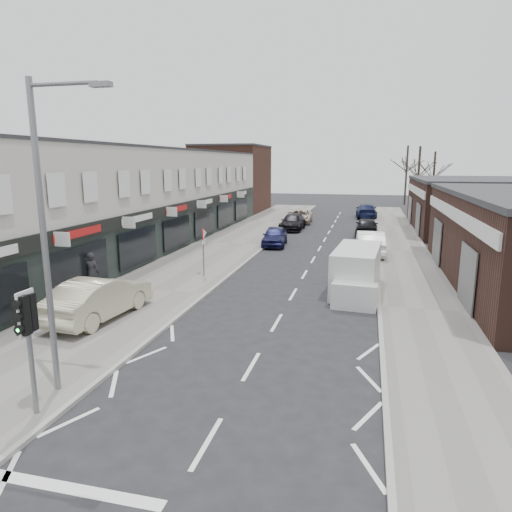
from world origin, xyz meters
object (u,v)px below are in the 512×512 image
Objects in this scene: warning_sign at (204,238)px; parked_car_right_a at (370,243)px; pedestrian at (92,272)px; parked_car_right_b at (367,226)px; sedan_on_pavement at (99,298)px; parked_car_left_c at (301,216)px; traffic_light at (27,324)px; parked_car_left_b at (293,222)px; white_van at (356,272)px; street_lamp at (48,224)px; parked_car_right_c at (366,211)px; parked_car_left_a at (275,236)px.

warning_sign is 0.54× the size of parked_car_right_a.
parked_car_right_b is (12.45, 21.17, -0.29)m from pedestrian.
sedan_on_pavement reaches higher than parked_car_left_c.
traffic_light is 0.68× the size of parked_car_right_b.
warning_sign reaches higher than sedan_on_pavement.
parked_car_left_b is at bearing -14.71° from parked_car_right_b.
white_van reaches higher than parked_car_right_b.
street_lamp is 4.21× the size of pedestrian.
parked_car_left_c is (5.80, 28.04, -0.41)m from pedestrian.
warning_sign reaches higher than parked_car_right_b.
traffic_light reaches higher than parked_car_right_b.
sedan_on_pavement is (-1.62, -7.43, -1.26)m from warning_sign.
traffic_light is 0.63× the size of parked_car_left_b.
sedan_on_pavement is 0.92× the size of parked_car_right_c.
parked_car_left_c is 1.05× the size of parked_car_right_b.
street_lamp is 2.96× the size of warning_sign.
pedestrian is at bearing -105.00° from parked_car_left_c.
traffic_light is 32.84m from parked_car_left_b.
traffic_light is 0.62× the size of sedan_on_pavement.
parked_car_right_c is (6.53, 19.45, 0.07)m from parked_car_left_a.
traffic_light is 31.92m from parked_car_right_b.
traffic_light reaches higher than parked_car_right_c.
white_van is at bearing 83.19° from parked_car_right_a.
parked_car_right_a reaches higher than parked_car_left_c.
street_lamp reaches higher than parked_car_right_c.
parked_car_left_b is 0.98× the size of parked_car_right_a.
parked_car_left_b is (1.76, 18.76, -1.49)m from warning_sign.
parked_car_left_a is (1.13, 23.19, -3.91)m from street_lamp.
traffic_light is at bearing -84.12° from street_lamp.
white_van reaches higher than parked_car_left_b.
parked_car_right_b is (0.39, 17.94, -0.24)m from white_van.
traffic_light is 14.96m from white_van.
traffic_light is at bearing 77.39° from parked_car_right_c.
parked_car_left_a is (5.80, 14.63, -0.36)m from pedestrian.
parked_car_left_b is 12.87m from parked_car_right_c.
sedan_on_pavement is 26.34m from parked_car_right_b.
parked_car_right_c is (8.29, 29.85, -1.42)m from warning_sign.
sedan_on_pavement reaches higher than parked_car_left_a.
parked_car_left_b is 1.07× the size of parked_car_right_b.
sedan_on_pavement is at bearing 109.86° from traffic_light.
parked_car_right_c is (6.53, 6.04, 0.12)m from parked_car_left_c.
parked_car_right_a is (8.66, 8.45, -1.38)m from warning_sign.
pedestrian is 36.25m from parked_car_right_c.
white_van is at bearing -7.20° from warning_sign.
parked_car_left_c is (-6.26, 24.82, -0.35)m from white_van.
parked_car_left_b is at bearing 87.96° from street_lamp.
parked_car_right_c is (6.53, 11.09, 0.07)m from parked_car_left_b.
parked_car_left_b is at bearing 88.25° from traffic_light.
parked_car_left_b is at bearing -93.32° from parked_car_left_c.
traffic_light is 24.49m from parked_car_left_a.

